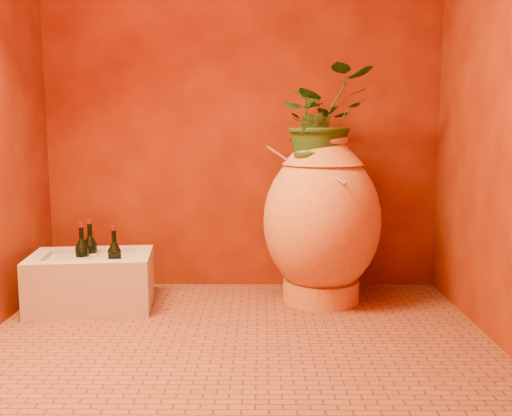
{
  "coord_description": "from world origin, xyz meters",
  "views": [
    {
      "loc": [
        0.12,
        -2.66,
        1.03
      ],
      "look_at": [
        0.1,
        0.35,
        0.6
      ],
      "focal_mm": 40.0,
      "sensor_mm": 36.0,
      "label": 1
    }
  ],
  "objects_px": {
    "stone_basin": "(92,282)",
    "wall_tap": "(295,146)",
    "wine_bottle_c": "(82,259)",
    "wine_bottle_a": "(91,255)",
    "amphora": "(322,220)",
    "wine_bottle_b": "(115,262)"
  },
  "relations": [
    {
      "from": "stone_basin",
      "to": "wall_tap",
      "type": "xyz_separation_m",
      "value": [
        1.18,
        0.4,
        0.76
      ]
    },
    {
      "from": "wine_bottle_b",
      "to": "stone_basin",
      "type": "bearing_deg",
      "value": 155.45
    },
    {
      "from": "stone_basin",
      "to": "wine_bottle_c",
      "type": "relative_size",
      "value": 2.24
    },
    {
      "from": "stone_basin",
      "to": "wine_bottle_b",
      "type": "height_order",
      "value": "wine_bottle_b"
    },
    {
      "from": "amphora",
      "to": "wine_bottle_c",
      "type": "xyz_separation_m",
      "value": [
        -1.37,
        -0.15,
        -0.2
      ]
    },
    {
      "from": "wine_bottle_a",
      "to": "wall_tap",
      "type": "height_order",
      "value": "wall_tap"
    },
    {
      "from": "wine_bottle_c",
      "to": "wall_tap",
      "type": "xyz_separation_m",
      "value": [
        1.23,
        0.41,
        0.63
      ]
    },
    {
      "from": "amphora",
      "to": "wine_bottle_b",
      "type": "relative_size",
      "value": 3.13
    },
    {
      "from": "amphora",
      "to": "wine_bottle_c",
      "type": "height_order",
      "value": "amphora"
    },
    {
      "from": "wine_bottle_a",
      "to": "wine_bottle_b",
      "type": "xyz_separation_m",
      "value": [
        0.18,
        -0.14,
        -0.01
      ]
    },
    {
      "from": "stone_basin",
      "to": "wine_bottle_a",
      "type": "xyz_separation_m",
      "value": [
        -0.02,
        0.06,
        0.14
      ]
    },
    {
      "from": "stone_basin",
      "to": "wall_tap",
      "type": "relative_size",
      "value": 3.92
    },
    {
      "from": "amphora",
      "to": "wine_bottle_b",
      "type": "xyz_separation_m",
      "value": [
        -1.17,
        -0.21,
        -0.2
      ]
    },
    {
      "from": "wine_bottle_a",
      "to": "wall_tap",
      "type": "relative_size",
      "value": 1.79
    },
    {
      "from": "stone_basin",
      "to": "wine_bottle_c",
      "type": "xyz_separation_m",
      "value": [
        -0.04,
        -0.02,
        0.14
      ]
    },
    {
      "from": "amphora",
      "to": "wine_bottle_a",
      "type": "distance_m",
      "value": 1.37
    },
    {
      "from": "wine_bottle_b",
      "to": "amphora",
      "type": "bearing_deg",
      "value": 10.11
    },
    {
      "from": "wine_bottle_c",
      "to": "wall_tap",
      "type": "bearing_deg",
      "value": 18.64
    },
    {
      "from": "wine_bottle_a",
      "to": "stone_basin",
      "type": "bearing_deg",
      "value": -73.13
    },
    {
      "from": "stone_basin",
      "to": "wine_bottle_c",
      "type": "bearing_deg",
      "value": -159.63
    },
    {
      "from": "amphora",
      "to": "wine_bottle_a",
      "type": "height_order",
      "value": "amphora"
    },
    {
      "from": "stone_basin",
      "to": "wall_tap",
      "type": "distance_m",
      "value": 1.46
    }
  ]
}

